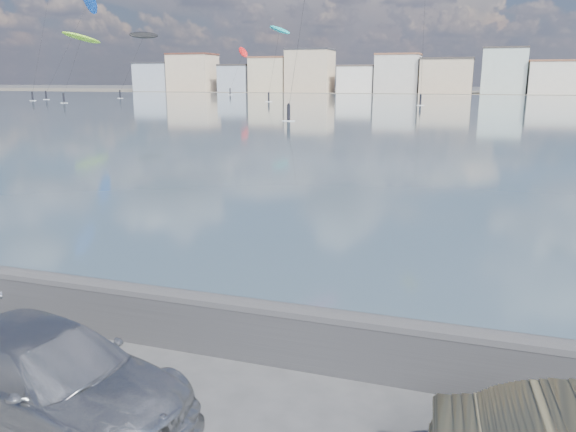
# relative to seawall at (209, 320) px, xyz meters

# --- Properties ---
(bay_water) EXTENTS (500.00, 177.00, 0.00)m
(bay_water) POSITION_rel_seawall_xyz_m (0.00, 88.80, -0.58)
(bay_water) COLOR #394D59
(bay_water) RESTS_ON ground
(far_shore_strip) EXTENTS (500.00, 60.00, 0.00)m
(far_shore_strip) POSITION_rel_seawall_xyz_m (0.00, 197.30, -0.57)
(far_shore_strip) COLOR #4C473D
(far_shore_strip) RESTS_ON ground
(seawall) EXTENTS (400.00, 0.36, 1.08)m
(seawall) POSITION_rel_seawall_xyz_m (0.00, 0.00, 0.00)
(seawall) COLOR #28282B
(seawall) RESTS_ON ground
(far_buildings) EXTENTS (240.79, 13.26, 14.60)m
(far_buildings) POSITION_rel_seawall_xyz_m (1.31, 183.30, 5.44)
(far_buildings) COLOR #9EA8B7
(far_buildings) RESTS_ON ground
(car_silver) EXTENTS (4.81, 2.62, 1.32)m
(car_silver) POSITION_rel_seawall_xyz_m (-1.21, -2.50, 0.08)
(car_silver) COLOR #A7A9AD
(car_silver) RESTS_ON ground
(kitesurfer_0) EXTENTS (5.96, 15.44, 14.69)m
(kitesurfer_0) POSITION_rel_seawall_xyz_m (-65.12, 156.49, 11.65)
(kitesurfer_0) COLOR red
(kitesurfer_0) RESTS_ON ground
(kitesurfer_2) EXTENTS (7.49, 18.37, 25.96)m
(kitesurfer_2) POSITION_rel_seawall_xyz_m (-85.06, 110.87, 21.92)
(kitesurfer_2) COLOR blue
(kitesurfer_2) RESTS_ON ground
(kitesurfer_3) EXTENTS (5.47, 12.94, 14.16)m
(kitesurfer_3) POSITION_rel_seawall_xyz_m (-73.32, 91.73, 11.92)
(kitesurfer_3) COLOR #8CD826
(kitesurfer_3) RESTS_ON ground
(kitesurfer_5) EXTENTS (6.01, 12.72, 16.52)m
(kitesurfer_5) POSITION_rel_seawall_xyz_m (-74.53, 116.92, 14.26)
(kitesurfer_5) COLOR black
(kitesurfer_5) RESTS_ON ground
(kitesurfer_17) EXTENTS (8.88, 20.62, 17.13)m
(kitesurfer_17) POSITION_rel_seawall_xyz_m (-39.51, 117.07, 14.60)
(kitesurfer_17) COLOR #19BFBF
(kitesurfer_17) RESTS_ON ground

